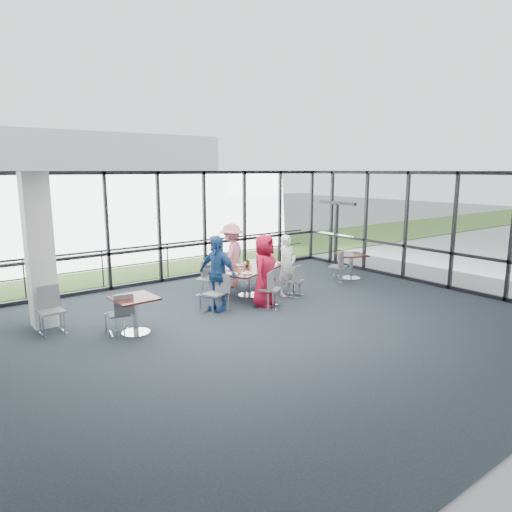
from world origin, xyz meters
TOP-DOWN VIEW (x-y plane):
  - floor at (0.00, 0.00)m, footprint 12.00×10.00m
  - ceiling at (0.00, 0.00)m, footprint 12.00×10.00m
  - curtain_wall_back at (0.00, 5.00)m, footprint 12.00×0.10m
  - curtain_wall_right at (6.00, 0.00)m, footprint 0.10×10.00m
  - exit_door at (6.00, 3.75)m, footprint 0.12×1.60m
  - structural_column at (-3.60, 3.00)m, footprint 0.50×0.50m
  - apron at (0.00, 10.00)m, footprint 80.00×70.00m
  - grass_strip at (0.00, 8.00)m, footprint 80.00×5.00m
  - hangar_main at (4.00, 32.00)m, footprint 24.00×10.00m
  - guard_rail at (0.00, 5.60)m, footprint 12.00×0.06m
  - main_table at (1.17, 2.25)m, footprint 2.27×1.77m
  - side_table_left at (-2.28, 1.38)m, footprint 0.84×0.84m
  - side_table_right at (4.76, 1.96)m, footprint 1.02×1.02m
  - diner_near_left at (0.93, 1.31)m, footprint 1.01×0.92m
  - diner_near_right at (2.00, 1.70)m, footprint 0.63×0.49m
  - diner_far_left at (0.48, 2.81)m, footprint 0.86×0.63m
  - diner_far_right at (1.36, 3.33)m, footprint 1.28×1.12m
  - diner_end at (-0.13, 1.72)m, footprint 0.85×1.15m
  - chair_main_nl at (0.97, 1.14)m, footprint 0.61×0.61m
  - chair_main_nr at (2.09, 1.53)m, footprint 0.51×0.51m
  - chair_main_fl at (0.32, 3.00)m, footprint 0.57×0.57m
  - chair_main_fr at (1.18, 3.34)m, footprint 0.53×0.53m
  - chair_main_end at (-0.29, 1.60)m, footprint 0.55×0.55m
  - chair_spare_la at (-2.53, 1.55)m, footprint 0.47×0.47m
  - chair_spare_lb at (-3.61, 2.36)m, footprint 0.48×0.48m
  - chair_spare_r at (4.17, 1.95)m, footprint 0.58×0.58m
  - plate_nl at (0.75, 1.74)m, footprint 0.27×0.27m
  - plate_nr at (1.88, 2.16)m, footprint 0.25×0.25m
  - plate_fl at (0.59, 2.46)m, footprint 0.25×0.25m
  - plate_fr at (1.47, 2.71)m, footprint 0.24×0.24m
  - plate_end at (0.44, 1.92)m, footprint 0.26×0.26m
  - tumbler_a at (1.01, 1.97)m, footprint 0.07×0.07m
  - tumbler_b at (1.49, 2.20)m, footprint 0.08×0.08m
  - tumbler_c at (1.11, 2.47)m, footprint 0.07×0.07m
  - tumbler_d at (0.59, 1.85)m, footprint 0.07×0.07m
  - menu_a at (1.22, 1.82)m, footprint 0.38×0.37m
  - menu_b at (2.10, 2.31)m, footprint 0.32×0.22m
  - menu_c at (1.18, 2.69)m, footprint 0.28×0.33m
  - condiment_caddy at (1.20, 2.38)m, footprint 0.10×0.07m
  - ketchup_bottle at (1.21, 2.31)m, footprint 0.06×0.06m
  - green_bottle at (1.20, 2.37)m, footprint 0.05×0.05m

SIDE VIEW (x-z plane):
  - apron at x=0.00m, z-range -0.03..-0.01m
  - floor at x=0.00m, z-range -0.02..0.00m
  - grass_strip at x=0.00m, z-range 0.01..0.01m
  - chair_main_nr at x=2.09m, z-range 0.00..0.81m
  - chair_spare_la at x=-2.53m, z-range 0.00..0.82m
  - chair_main_fl at x=0.32m, z-range 0.00..0.86m
  - chair_main_end at x=-0.29m, z-range 0.00..0.87m
  - chair_spare_r at x=4.17m, z-range 0.00..0.89m
  - chair_main_nl at x=0.97m, z-range 0.00..0.89m
  - chair_main_fr at x=1.18m, z-range 0.00..0.90m
  - chair_spare_lb at x=-3.61m, z-range 0.00..0.93m
  - guard_rail at x=0.00m, z-range 0.47..0.53m
  - side_table_right at x=4.76m, z-range 0.25..1.00m
  - side_table_left at x=-2.28m, z-range 0.25..1.00m
  - main_table at x=1.17m, z-range 0.26..1.01m
  - menu_a at x=1.22m, z-range 0.75..0.75m
  - menu_b at x=2.10m, z-range 0.75..0.75m
  - menu_c at x=1.18m, z-range 0.75..0.75m
  - plate_nl at x=0.75m, z-range 0.75..0.76m
  - plate_nr at x=1.88m, z-range 0.75..0.76m
  - plate_fl at x=0.59m, z-range 0.75..0.76m
  - plate_fr at x=1.47m, z-range 0.75..0.76m
  - plate_end at x=0.44m, z-range 0.75..0.76m
  - condiment_caddy at x=1.20m, z-range 0.75..0.79m
  - diner_far_left at x=0.48m, z-range 0.00..1.58m
  - diner_near_right at x=2.00m, z-range 0.00..1.59m
  - tumbler_d at x=0.59m, z-range 0.75..0.89m
  - tumbler_a at x=1.01m, z-range 0.75..0.89m
  - tumbler_c at x=1.11m, z-range 0.75..0.90m
  - tumbler_b at x=1.49m, z-range 0.75..0.90m
  - ketchup_bottle at x=1.21m, z-range 0.75..0.93m
  - green_bottle at x=1.20m, z-range 0.75..0.95m
  - diner_near_left at x=0.93m, z-range 0.00..1.74m
  - diner_end at x=-0.13m, z-range 0.00..1.75m
  - diner_far_right at x=1.36m, z-range 0.00..1.78m
  - exit_door at x=6.00m, z-range 0.00..2.10m
  - curtain_wall_back at x=0.00m, z-range 0.00..3.20m
  - curtain_wall_right at x=6.00m, z-range 0.00..3.20m
  - structural_column at x=-3.60m, z-range 0.00..3.20m
  - hangar_main at x=4.00m, z-range 0.00..6.00m
  - ceiling at x=0.00m, z-range 3.18..3.22m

